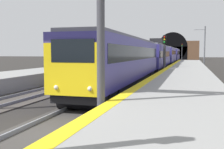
% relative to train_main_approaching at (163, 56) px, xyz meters
% --- Properties ---
extents(ground_plane, '(320.00, 320.00, 0.00)m').
position_rel_train_main_approaching_xyz_m(ground_plane, '(-40.29, 0.00, -2.21)').
color(ground_plane, '#282623').
extents(platform_right, '(112.00, 4.57, 1.06)m').
position_rel_train_main_approaching_xyz_m(platform_right, '(-40.29, -4.35, -1.68)').
color(platform_right, gray).
rests_on(platform_right, ground_plane).
extents(platform_right_edge_strip, '(112.00, 0.50, 0.01)m').
position_rel_train_main_approaching_xyz_m(platform_right_edge_strip, '(-40.29, -2.32, -1.15)').
color(platform_right_edge_strip, yellow).
rests_on(platform_right_edge_strip, platform_right).
extents(track_main_line, '(160.00, 2.64, 0.21)m').
position_rel_train_main_approaching_xyz_m(track_main_line, '(-40.29, 0.00, -2.17)').
color(track_main_line, '#383533').
rests_on(track_main_line, ground_plane).
extents(train_main_approaching, '(75.61, 3.04, 4.76)m').
position_rel_train_main_approaching_xyz_m(train_main_approaching, '(0.00, 0.00, 0.00)').
color(train_main_approaching, navy).
rests_on(train_main_approaching, ground_plane).
extents(train_adjacent_platform, '(38.52, 2.97, 4.20)m').
position_rel_train_main_approaching_xyz_m(train_adjacent_platform, '(-7.71, 4.83, 0.20)').
color(train_adjacent_platform, '#264C99').
rests_on(train_adjacent_platform, ground_plane).
extents(railway_signal_mid, '(0.39, 0.38, 4.79)m').
position_rel_train_main_approaching_xyz_m(railway_signal_mid, '(-15.86, -1.80, 0.71)').
color(railway_signal_mid, '#38383D').
rests_on(railway_signal_mid, ground_plane).
extents(railway_signal_far, '(0.39, 0.38, 5.70)m').
position_rel_train_main_approaching_xyz_m(railway_signal_far, '(42.75, -1.80, 1.22)').
color(railway_signal_far, '#38383D').
rests_on(railway_signal_far, ground_plane).
extents(tunnel_portal, '(2.46, 20.10, 11.26)m').
position_rel_train_main_approaching_xyz_m(tunnel_portal, '(61.55, 2.41, 1.47)').
color(tunnel_portal, brown).
rests_on(tunnel_portal, ground_plane).
extents(catenary_mast_near, '(0.22, 1.94, 7.38)m').
position_rel_train_main_approaching_xyz_m(catenary_mast_near, '(2.04, -7.01, 1.58)').
color(catenary_mast_near, '#595B60').
rests_on(catenary_mast_near, ground_plane).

